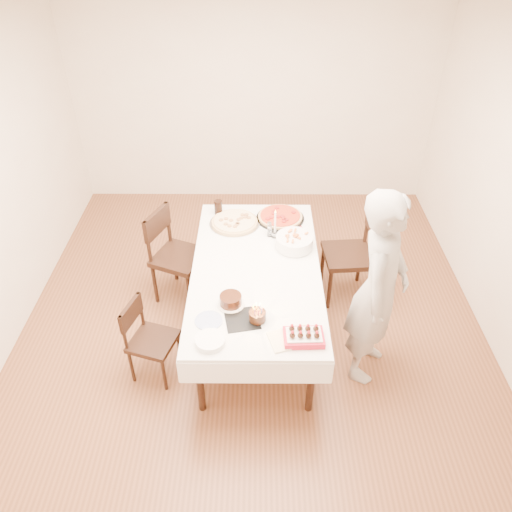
{
  "coord_description": "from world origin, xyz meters",
  "views": [
    {
      "loc": [
        0.05,
        -3.54,
        3.54
      ],
      "look_at": [
        0.04,
        -0.07,
        0.88
      ],
      "focal_mm": 35.0,
      "sensor_mm": 36.0,
      "label": 1
    }
  ],
  "objects_px": {
    "layer_cake": "(231,300)",
    "birthday_cake": "(257,313)",
    "dining_table": "(256,299)",
    "strawberry_box": "(304,336)",
    "person": "(379,289)",
    "taper_candle": "(275,224)",
    "cola_glass": "(218,207)",
    "pizza_white": "(235,222)",
    "chair_left_savory": "(179,257)",
    "chair_right_savory": "(348,255)",
    "pizza_pepperoni": "(280,217)",
    "pasta_bowl": "(294,242)",
    "chair_left_dessert": "(153,341)"
  },
  "relations": [
    {
      "from": "taper_candle",
      "to": "cola_glass",
      "type": "height_order",
      "value": "taper_candle"
    },
    {
      "from": "person",
      "to": "pizza_white",
      "type": "height_order",
      "value": "person"
    },
    {
      "from": "cola_glass",
      "to": "layer_cake",
      "type": "relative_size",
      "value": 0.67
    },
    {
      "from": "chair_right_savory",
      "to": "chair_left_savory",
      "type": "bearing_deg",
      "value": 176.51
    },
    {
      "from": "chair_right_savory",
      "to": "strawberry_box",
      "type": "height_order",
      "value": "chair_right_savory"
    },
    {
      "from": "pizza_white",
      "to": "pasta_bowl",
      "type": "distance_m",
      "value": 0.7
    },
    {
      "from": "taper_candle",
      "to": "strawberry_box",
      "type": "bearing_deg",
      "value": -82.23
    },
    {
      "from": "layer_cake",
      "to": "chair_left_savory",
      "type": "bearing_deg",
      "value": 120.61
    },
    {
      "from": "layer_cake",
      "to": "birthday_cake",
      "type": "distance_m",
      "value": 0.28
    },
    {
      "from": "layer_cake",
      "to": "dining_table",
      "type": "bearing_deg",
      "value": 67.04
    },
    {
      "from": "layer_cake",
      "to": "taper_candle",
      "type": "bearing_deg",
      "value": 68.27
    },
    {
      "from": "taper_candle",
      "to": "chair_left_savory",
      "type": "bearing_deg",
      "value": -179.94
    },
    {
      "from": "cola_glass",
      "to": "strawberry_box",
      "type": "height_order",
      "value": "cola_glass"
    },
    {
      "from": "chair_right_savory",
      "to": "chair_left_savory",
      "type": "relative_size",
      "value": 1.02
    },
    {
      "from": "pasta_bowl",
      "to": "taper_candle",
      "type": "xyz_separation_m",
      "value": [
        -0.18,
        0.17,
        0.09
      ]
    },
    {
      "from": "person",
      "to": "cola_glass",
      "type": "relative_size",
      "value": 11.76
    },
    {
      "from": "chair_right_savory",
      "to": "strawberry_box",
      "type": "relative_size",
      "value": 3.34
    },
    {
      "from": "chair_left_dessert",
      "to": "layer_cake",
      "type": "bearing_deg",
      "value": -156.67
    },
    {
      "from": "chair_right_savory",
      "to": "chair_left_savory",
      "type": "height_order",
      "value": "chair_right_savory"
    },
    {
      "from": "person",
      "to": "taper_candle",
      "type": "distance_m",
      "value": 1.23
    },
    {
      "from": "pasta_bowl",
      "to": "taper_candle",
      "type": "height_order",
      "value": "taper_candle"
    },
    {
      "from": "dining_table",
      "to": "taper_candle",
      "type": "bearing_deg",
      "value": 69.51
    },
    {
      "from": "pizza_pepperoni",
      "to": "cola_glass",
      "type": "height_order",
      "value": "cola_glass"
    },
    {
      "from": "cola_glass",
      "to": "strawberry_box",
      "type": "xyz_separation_m",
      "value": [
        0.75,
        -1.76,
        -0.04
      ]
    },
    {
      "from": "pizza_pepperoni",
      "to": "layer_cake",
      "type": "height_order",
      "value": "layer_cake"
    },
    {
      "from": "person",
      "to": "taper_candle",
      "type": "height_order",
      "value": "person"
    },
    {
      "from": "strawberry_box",
      "to": "chair_left_savory",
      "type": "bearing_deg",
      "value": 130.1
    },
    {
      "from": "person",
      "to": "layer_cake",
      "type": "xyz_separation_m",
      "value": [
        -1.19,
        -0.02,
        -0.1
      ]
    },
    {
      "from": "taper_candle",
      "to": "birthday_cake",
      "type": "relative_size",
      "value": 2.18
    },
    {
      "from": "pizza_white",
      "to": "cola_glass",
      "type": "distance_m",
      "value": 0.26
    },
    {
      "from": "person",
      "to": "cola_glass",
      "type": "distance_m",
      "value": 1.93
    },
    {
      "from": "chair_left_savory",
      "to": "pasta_bowl",
      "type": "xyz_separation_m",
      "value": [
        1.13,
        -0.17,
        0.32
      ]
    },
    {
      "from": "layer_cake",
      "to": "cola_glass",
      "type": "bearing_deg",
      "value": 97.82
    },
    {
      "from": "chair_left_savory",
      "to": "birthday_cake",
      "type": "relative_size",
      "value": 7.01
    },
    {
      "from": "birthday_cake",
      "to": "dining_table",
      "type": "bearing_deg",
      "value": 91.24
    },
    {
      "from": "pizza_white",
      "to": "chair_left_savory",
      "type": "bearing_deg",
      "value": -157.78
    },
    {
      "from": "chair_right_savory",
      "to": "birthday_cake",
      "type": "distance_m",
      "value": 1.51
    },
    {
      "from": "pizza_pepperoni",
      "to": "cola_glass",
      "type": "relative_size",
      "value": 3.2
    },
    {
      "from": "chair_left_dessert",
      "to": "person",
      "type": "relative_size",
      "value": 0.43
    },
    {
      "from": "strawberry_box",
      "to": "cola_glass",
      "type": "bearing_deg",
      "value": 113.2
    },
    {
      "from": "dining_table",
      "to": "cola_glass",
      "type": "xyz_separation_m",
      "value": [
        -0.39,
        0.89,
        0.45
      ]
    },
    {
      "from": "dining_table",
      "to": "strawberry_box",
      "type": "distance_m",
      "value": 1.03
    },
    {
      "from": "pasta_bowl",
      "to": "birthday_cake",
      "type": "distance_m",
      "value": 1.03
    },
    {
      "from": "cola_glass",
      "to": "pasta_bowl",
      "type": "bearing_deg",
      "value": -37.87
    },
    {
      "from": "person",
      "to": "layer_cake",
      "type": "distance_m",
      "value": 1.19
    },
    {
      "from": "pizza_white",
      "to": "pizza_pepperoni",
      "type": "height_order",
      "value": "same"
    },
    {
      "from": "pizza_white",
      "to": "dining_table",
      "type": "bearing_deg",
      "value": -72.78
    },
    {
      "from": "cola_glass",
      "to": "pizza_pepperoni",
      "type": "bearing_deg",
      "value": -7.96
    },
    {
      "from": "cola_glass",
      "to": "strawberry_box",
      "type": "bearing_deg",
      "value": -66.8
    },
    {
      "from": "chair_left_savory",
      "to": "taper_candle",
      "type": "distance_m",
      "value": 1.03
    }
  ]
}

